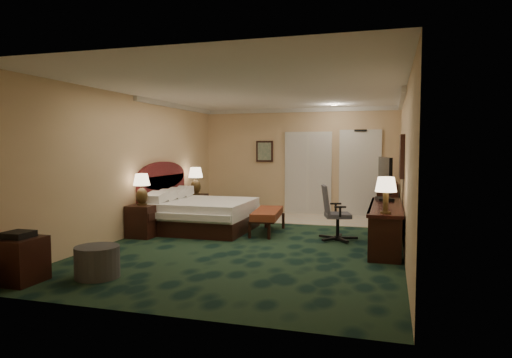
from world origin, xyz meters
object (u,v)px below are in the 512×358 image
(lamp_far, at_px, (196,181))
(minibar, at_px, (387,202))
(side_table, at_px, (19,260))
(desk_chair, at_px, (338,213))
(bed_bench, at_px, (267,221))
(desk, at_px, (386,226))
(ottoman, at_px, (97,262))
(tv, at_px, (385,179))
(nightstand_far, at_px, (196,206))
(bed, at_px, (202,215))
(lamp_near, at_px, (142,189))
(nightstand_near, at_px, (143,221))

(lamp_far, relative_size, minibar, 0.74)
(side_table, bearing_deg, desk_chair, 46.67)
(bed_bench, bearing_deg, desk_chair, -19.52)
(desk, bearing_deg, ottoman, -140.17)
(lamp_far, distance_m, tv, 4.62)
(ottoman, distance_m, minibar, 6.97)
(nightstand_far, bearing_deg, side_table, -89.51)
(bed, distance_m, desk, 3.68)
(lamp_near, bearing_deg, minibar, 36.93)
(nightstand_near, xyz_separation_m, desk, (4.45, 0.41, 0.05))
(bed, xyz_separation_m, bed_bench, (1.37, 0.07, -0.08))
(desk_chair, bearing_deg, ottoman, -145.85)
(side_table, distance_m, minibar, 7.81)
(nightstand_far, relative_size, tv, 0.55)
(nightstand_far, bearing_deg, desk_chair, -26.26)
(lamp_near, distance_m, desk_chair, 3.71)
(lamp_near, height_order, desk, lamp_near)
(lamp_far, bearing_deg, lamp_near, -90.29)
(bed, xyz_separation_m, side_table, (-0.78, -4.03, -0.02))
(nightstand_near, relative_size, tv, 0.59)
(bed, distance_m, side_table, 4.10)
(bed, relative_size, nightstand_far, 3.43)
(minibar, bearing_deg, nightstand_far, -169.03)
(lamp_near, relative_size, ottoman, 1.04)
(lamp_near, relative_size, desk, 0.24)
(bed, bearing_deg, tv, 3.01)
(bed, distance_m, nightstand_far, 1.75)
(minibar, bearing_deg, tv, -91.07)
(bed, xyz_separation_m, lamp_near, (-0.83, -0.96, 0.60))
(tv, bearing_deg, nightstand_near, -176.98)
(tv, bearing_deg, nightstand_far, 151.56)
(desk, relative_size, desk_chair, 2.45)
(bed, bearing_deg, desk, -8.47)
(bed_bench, distance_m, minibar, 3.26)
(desk, bearing_deg, bed_bench, 164.84)
(nightstand_far, height_order, lamp_far, lamp_far)
(lamp_far, relative_size, desk_chair, 0.64)
(bed, relative_size, lamp_near, 3.25)
(side_table, bearing_deg, bed, 79.05)
(bed_bench, xyz_separation_m, tv, (2.24, 0.12, 0.89))
(bed, distance_m, ottoman, 3.55)
(desk_chair, distance_m, minibar, 2.79)
(ottoman, bearing_deg, bed, 90.43)
(side_table, distance_m, tv, 6.14)
(nightstand_near, height_order, lamp_near, lamp_near)
(side_table, bearing_deg, lamp_near, 90.96)
(lamp_far, bearing_deg, side_table, -89.60)
(nightstand_near, bearing_deg, desk_chair, 11.14)
(nightstand_far, distance_m, side_table, 5.57)
(bed_bench, distance_m, desk, 2.36)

